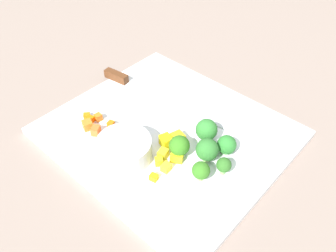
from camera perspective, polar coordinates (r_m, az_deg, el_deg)
ground_plane at (r=0.64m, az=0.00°, el=-1.43°), size 4.00×4.00×0.00m
cutting_board at (r=0.64m, az=0.00°, el=-1.04°), size 0.41×0.36×0.01m
prep_bowl at (r=0.58m, az=-7.28°, el=-3.79°), size 0.09×0.09×0.04m
chef_knife at (r=0.72m, az=-3.12°, el=5.79°), size 0.33×0.07×0.02m
carrot_dice_0 at (r=0.65m, az=-13.24°, el=0.17°), size 0.02×0.02×0.02m
carrot_dice_1 at (r=0.64m, az=-8.96°, el=-0.62°), size 0.01×0.02×0.01m
carrot_dice_2 at (r=0.65m, az=-9.47°, el=0.25°), size 0.01×0.01×0.01m
carrot_dice_3 at (r=0.66m, az=-11.52°, el=1.44°), size 0.01×0.01×0.01m
carrot_dice_4 at (r=0.67m, az=-12.74°, el=1.16°), size 0.02×0.01×0.01m
carrot_dice_5 at (r=0.64m, az=-11.93°, el=-0.74°), size 0.02×0.02×0.02m
carrot_dice_6 at (r=0.63m, az=-7.89°, el=-0.59°), size 0.02×0.02×0.01m
carrot_dice_7 at (r=0.68m, az=-13.37°, el=1.70°), size 0.02×0.02×0.01m
pepper_dice_0 at (r=0.56m, az=-0.31°, el=-6.90°), size 0.01×0.02×0.01m
pepper_dice_1 at (r=0.57m, az=-1.52°, el=-5.92°), size 0.02×0.02×0.01m
pepper_dice_2 at (r=0.58m, az=1.50°, el=-5.08°), size 0.03×0.03×0.02m
pepper_dice_3 at (r=0.60m, az=-0.34°, el=-2.52°), size 0.03×0.02×0.02m
pepper_dice_4 at (r=0.61m, az=1.64°, el=-2.10°), size 0.03×0.03×0.02m
pepper_dice_5 at (r=0.58m, az=-0.81°, el=-4.61°), size 0.02×0.02×0.01m
pepper_dice_6 at (r=0.55m, az=-2.39°, el=-8.53°), size 0.01×0.01×0.01m
broccoli_floret_0 at (r=0.59m, az=9.73°, el=-3.11°), size 0.03×0.03×0.04m
broccoli_floret_1 at (r=0.57m, az=6.54°, el=-3.97°), size 0.04×0.04×0.04m
broccoli_floret_2 at (r=0.54m, az=5.51°, el=-7.42°), size 0.03×0.03×0.04m
broccoli_floret_3 at (r=0.60m, az=6.42°, el=-0.68°), size 0.04×0.04×0.05m
broccoli_floret_4 at (r=0.57m, az=1.90°, el=-3.34°), size 0.04×0.04×0.04m
broccoli_floret_5 at (r=0.56m, az=9.28°, el=-6.46°), size 0.02×0.02×0.03m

